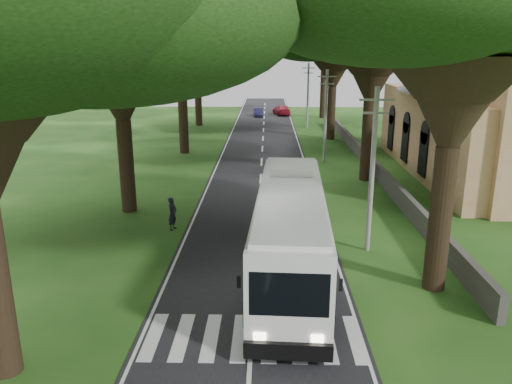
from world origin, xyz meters
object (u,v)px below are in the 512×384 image
pole_near (372,168)px  coach_bus (290,229)px  church (494,113)px  distant_car_b (258,112)px  pedestrian (172,214)px  distant_car_c (282,110)px  pole_far (308,95)px  pole_mid (326,115)px

pole_near → coach_bus: 5.30m
church → distant_car_b: church is taller
distant_car_b → pedestrian: (-3.78, -48.48, 0.27)m
coach_bus → distant_car_b: size_ratio=3.62×
pedestrian → distant_car_c: bearing=8.9°
pedestrian → distant_car_b: bearing=12.7°
church → pole_far: size_ratio=3.00×
coach_bus → pedestrian: bearing=140.9°
pole_far → distant_car_c: size_ratio=1.62×
pole_near → distant_car_b: pole_near is taller
pole_near → distant_car_c: (-2.89, 53.03, -3.43)m
pole_near → pole_mid: same height
distant_car_c → church: bearing=101.0°
distant_car_c → pedestrian: pedestrian is taller
coach_bus → distant_car_c: bearing=91.6°
church → pole_far: (-12.36, 24.45, -0.73)m
church → distant_car_c: (-15.25, 37.48, -4.16)m
distant_car_b → distant_car_c: distant_car_c is taller
pole_far → distant_car_b: pole_far is taller
pole_mid → distant_car_c: pole_mid is taller
pole_mid → pedestrian: pole_mid is taller
distant_car_b → pedestrian: bearing=-99.3°
coach_bus → distant_car_c: size_ratio=2.73×
church → distant_car_c: bearing=112.1°
distant_car_b → pedestrian: 48.63m
pole_mid → distant_car_b: (-6.41, 31.21, -3.54)m
pole_mid → coach_bus: 23.28m
pole_near → church: bearing=51.5°
distant_car_b → distant_car_c: size_ratio=0.76×
distant_car_b → coach_bus: bearing=-92.3°
pole_far → distant_car_b: size_ratio=2.14×
church → pole_near: size_ratio=3.00×
pole_far → pedestrian: bearing=-105.3°
pole_near → pole_far: same height
pole_mid → distant_car_b: 32.06m
pole_near → pedestrian: size_ratio=4.35×
pole_mid → pole_far: size_ratio=1.00×
church → distant_car_b: (-18.77, 35.67, -4.26)m
pole_far → pole_mid: bearing=-90.0°
pole_near → pole_far: size_ratio=1.00×
pole_mid → distant_car_c: size_ratio=1.62×
coach_bus → pole_mid: bearing=82.9°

